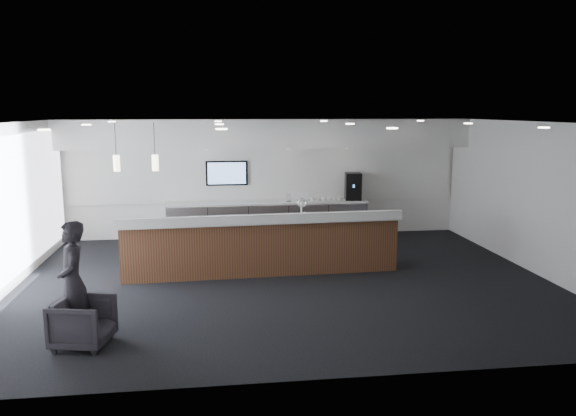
{
  "coord_description": "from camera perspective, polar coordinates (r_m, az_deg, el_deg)",
  "views": [
    {
      "loc": [
        -1.31,
        -10.23,
        3.23
      ],
      "look_at": [
        0.21,
        1.3,
        1.18
      ],
      "focal_mm": 35.0,
      "sensor_mm": 36.0,
      "label": 1
    }
  ],
  "objects": [
    {
      "name": "soffit_bulkhead",
      "position": [
        13.86,
        -2.11,
        7.57
      ],
      "size": [
        10.0,
        0.9,
        0.7
      ],
      "primitive_type": "cube",
      "color": "silver",
      "rests_on": "back_wall"
    },
    {
      "name": "right_wall",
      "position": [
        12.15,
        23.87,
        0.93
      ],
      "size": [
        0.02,
        8.0,
        3.0
      ],
      "primitive_type": "cube",
      "color": "silver",
      "rests_on": "ground"
    },
    {
      "name": "cup_1",
      "position": [
        14.31,
        4.69,
        0.97
      ],
      "size": [
        0.15,
        0.15,
        0.1
      ],
      "primitive_type": "imported",
      "rotation": [
        0.0,
        0.0,
        0.65
      ],
      "color": "white",
      "rests_on": "back_credenza"
    },
    {
      "name": "service_counter",
      "position": [
        11.23,
        -2.69,
        -3.72
      ],
      "size": [
        5.53,
        1.13,
        1.49
      ],
      "rotation": [
        0.0,
        0.0,
        0.04
      ],
      "color": "#4A2618",
      "rests_on": "ground"
    },
    {
      "name": "cup_4",
      "position": [
        14.22,
        3.04,
        0.94
      ],
      "size": [
        0.15,
        0.15,
        0.1
      ],
      "primitive_type": "imported",
      "rotation": [
        0.0,
        0.0,
        2.58
      ],
      "color": "white",
      "rests_on": "back_credenza"
    },
    {
      "name": "cup_2",
      "position": [
        14.28,
        4.14,
        0.96
      ],
      "size": [
        0.13,
        0.13,
        0.1
      ],
      "primitive_type": "imported",
      "rotation": [
        0.0,
        0.0,
        1.29
      ],
      "color": "white",
      "rests_on": "back_credenza"
    },
    {
      "name": "pendant_right",
      "position": [
        11.22,
        -16.73,
        4.54
      ],
      "size": [
        0.12,
        0.12,
        0.3
      ],
      "primitive_type": "cylinder",
      "color": "beige",
      "rests_on": "ceiling"
    },
    {
      "name": "window_blinds_wall",
      "position": [
        11.0,
        -26.79,
        -0.15
      ],
      "size": [
        0.04,
        7.36,
        2.55
      ],
      "primitive_type": "cube",
      "color": "white",
      "rests_on": "left_wall"
    },
    {
      "name": "back_credenza",
      "position": [
        14.2,
        -2.09,
        -1.2
      ],
      "size": [
        5.06,
        0.66,
        0.95
      ],
      "color": "gray",
      "rests_on": "ground"
    },
    {
      "name": "wall_tv",
      "position": [
        14.23,
        -6.24,
        3.54
      ],
      "size": [
        1.05,
        0.08,
        0.62
      ],
      "color": "black",
      "rests_on": "back_wall"
    },
    {
      "name": "info_sign_right",
      "position": [
        14.16,
        1.77,
        1.13
      ],
      "size": [
        0.16,
        0.04,
        0.21
      ],
      "primitive_type": "cube",
      "rotation": [
        0.0,
        0.0,
        0.12
      ],
      "color": "white",
      "rests_on": "back_credenza"
    },
    {
      "name": "info_sign_left",
      "position": [
        14.1,
        0.03,
        1.1
      ],
      "size": [
        0.15,
        0.05,
        0.21
      ],
      "primitive_type": "cube",
      "rotation": [
        0.0,
        0.0,
        0.19
      ],
      "color": "white",
      "rests_on": "back_credenza"
    },
    {
      "name": "ground",
      "position": [
        10.81,
        -0.23,
        -7.41
      ],
      "size": [
        10.0,
        10.0,
        0.0
      ],
      "primitive_type": "plane",
      "color": "black",
      "rests_on": "ground"
    },
    {
      "name": "armchair",
      "position": [
        8.38,
        -20.09,
        -10.87
      ],
      "size": [
        0.88,
        0.86,
        0.68
      ],
      "primitive_type": "imported",
      "rotation": [
        0.0,
        0.0,
        1.36
      ],
      "color": "black",
      "rests_on": "ground"
    },
    {
      "name": "ceiling_can_lights",
      "position": [
        10.32,
        -0.24,
        8.53
      ],
      "size": [
        7.0,
        5.0,
        0.02
      ],
      "primitive_type": null,
      "color": "silver",
      "rests_on": "ceiling"
    },
    {
      "name": "alcove_panel",
      "position": [
        14.36,
        -2.24,
        3.45
      ],
      "size": [
        9.8,
        0.06,
        1.4
      ],
      "primitive_type": "cube",
      "color": "silver",
      "rests_on": "back_wall"
    },
    {
      "name": "pendant_left",
      "position": [
        11.13,
        -13.16,
        4.66
      ],
      "size": [
        0.12,
        0.12,
        0.3
      ],
      "primitive_type": "cylinder",
      "color": "beige",
      "rests_on": "ceiling"
    },
    {
      "name": "back_wall",
      "position": [
        14.4,
        -2.25,
        3.07
      ],
      "size": [
        10.0,
        0.02,
        3.0
      ],
      "primitive_type": "cube",
      "color": "silver",
      "rests_on": "ground"
    },
    {
      "name": "left_wall",
      "position": [
        11.02,
        -26.99,
        -0.16
      ],
      "size": [
        0.02,
        8.0,
        3.0
      ],
      "primitive_type": "cube",
      "color": "silver",
      "rests_on": "ground"
    },
    {
      "name": "cup_3",
      "position": [
        14.25,
        3.59,
        0.95
      ],
      "size": [
        0.14,
        0.14,
        0.1
      ],
      "primitive_type": "imported",
      "rotation": [
        0.0,
        0.0,
        1.94
      ],
      "color": "white",
      "rests_on": "back_credenza"
    },
    {
      "name": "coffee_machine",
      "position": [
        14.43,
        6.62,
        2.2
      ],
      "size": [
        0.45,
        0.55,
        0.69
      ],
      "rotation": [
        0.0,
        0.0,
        -0.13
      ],
      "color": "black",
      "rests_on": "back_credenza"
    },
    {
      "name": "lounge_guest",
      "position": [
        8.51,
        -21.05,
        -6.95
      ],
      "size": [
        0.55,
        0.7,
        1.7
      ],
      "primitive_type": "imported",
      "rotation": [
        0.0,
        0.0,
        -1.33
      ],
      "color": "black",
      "rests_on": "ground"
    },
    {
      "name": "ceiling",
      "position": [
        10.32,
        -0.24,
        8.69
      ],
      "size": [
        10.0,
        8.0,
        0.02
      ],
      "primitive_type": "cube",
      "color": "black",
      "rests_on": "back_wall"
    },
    {
      "name": "cup_5",
      "position": [
        14.2,
        2.48,
        0.93
      ],
      "size": [
        0.12,
        0.12,
        0.1
      ],
      "primitive_type": "imported",
      "rotation": [
        0.0,
        0.0,
        3.23
      ],
      "color": "white",
      "rests_on": "back_credenza"
    },
    {
      "name": "cup_0",
      "position": [
        14.34,
        5.24,
        0.99
      ],
      "size": [
        0.11,
        0.11,
        0.1
      ],
      "primitive_type": "imported",
      "color": "white",
      "rests_on": "back_credenza"
    }
  ]
}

